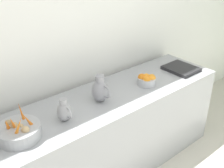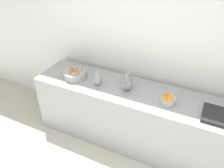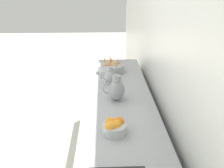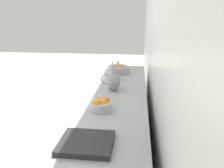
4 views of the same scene
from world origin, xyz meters
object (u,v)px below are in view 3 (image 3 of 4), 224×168
vegetable_colander (111,68)px  orange_bowl (114,127)px  metal_pitcher_short (110,76)px  metal_pitcher_tall (116,89)px

vegetable_colander → orange_bowl: (0.02, 1.32, 0.00)m
orange_bowl → metal_pitcher_short: size_ratio=0.92×
orange_bowl → metal_pitcher_short: metal_pitcher_short is taller
vegetable_colander → metal_pitcher_short: 0.37m
vegetable_colander → metal_pitcher_short: size_ratio=1.62×
orange_bowl → metal_pitcher_short: bearing=-89.5°
metal_pitcher_tall → metal_pitcher_short: bearing=-82.4°
metal_pitcher_tall → vegetable_colander: bearing=-88.0°
metal_pitcher_tall → metal_pitcher_short: (0.05, -0.40, -0.02)m
orange_bowl → vegetable_colander: bearing=-90.8°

